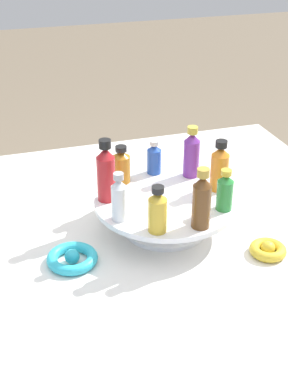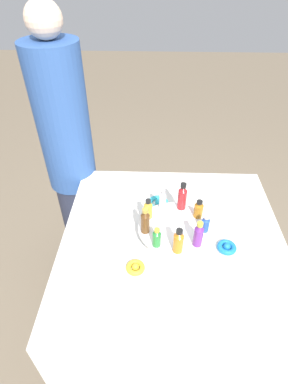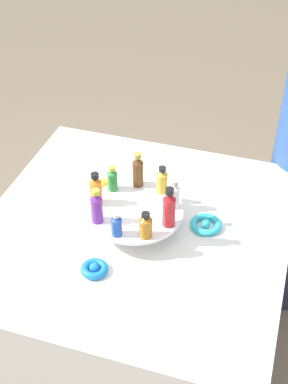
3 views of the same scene
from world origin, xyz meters
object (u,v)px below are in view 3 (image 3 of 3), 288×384
Objects in this scene: bottle_orange at (96,190)px; ribbon_bow_teal at (206,224)px; bottle_purple at (97,207)px; bottle_green at (112,179)px; bottle_amber at (146,226)px; ribbon_bow_blue at (94,269)px; display_stand at (135,215)px; bottle_red at (169,208)px; bottle_blue at (116,225)px; bottle_brown at (138,171)px; bottle_gold at (162,181)px; ribbon_bow_gold at (104,186)px; bottle_clear at (175,195)px.

ribbon_bow_teal is at bearing 12.11° from bottle_orange.
bottle_purple is 0.17m from bottle_green.
bottle_purple is 0.17m from bottle_amber.
bottle_orange reaches higher than ribbon_bow_blue.
bottle_purple is 0.09m from bottle_orange.
display_stand is 3.76× the size of ribbon_bow_blue.
bottle_red is at bearing 53.28° from bottle_amber.
bottle_blue is 0.33m from ribbon_bow_teal.
bottle_amber is 0.69× the size of bottle_brown.
bottle_purple reaches higher than ribbon_bow_blue.
ribbon_bow_blue is at bearing -107.89° from bottle_gold.
bottle_amber is at bearing -47.89° from ribbon_bow_gold.
bottle_gold is 0.17m from bottle_green.
bottle_green is at bearing 113.28° from bottle_blue.
bottle_brown is at bearing 113.28° from bottle_amber.
ribbon_bow_teal is at bearing 46.95° from ribbon_bow_blue.
bottle_green is at bearing 173.28° from bottle_clear.
bottle_red is 0.26m from bottle_green.
bottle_purple is 0.23m from bottle_brown.
bottle_gold is (0.06, 0.12, 0.07)m from display_stand.
bottle_red is 0.29m from ribbon_bow_blue.
bottle_brown is (-0.03, 0.13, 0.09)m from display_stand.
display_stand reaches higher than ribbon_bow_gold.
ribbon_bow_gold is (-0.14, 0.04, -0.12)m from bottle_brown.
bottle_red reaches higher than bottle_brown.
bottle_amber is at bearing -131.12° from ribbon_bow_teal.
bottle_clear is 1.36× the size of ribbon_bow_gold.
bottle_red is at bearing 47.35° from ribbon_bow_blue.
ribbon_bow_gold is 0.93× the size of ribbon_bow_blue.
bottle_clear reaches higher than bottle_green.
bottle_purple is 1.25× the size of bottle_gold.
bottle_brown reaches higher than bottle_clear.
bottle_gold is 0.26m from ribbon_bow_gold.
ribbon_bow_gold is (-0.30, 0.20, -0.13)m from bottle_red.
display_stand is at bearing 3.28° from bottle_orange.
bottle_red reaches higher than bottle_purple.
display_stand is at bearing 43.28° from bottle_purple.
bottle_brown is 1.09× the size of bottle_orange.
bottle_orange is at bearing -146.72° from bottle_gold.
bottle_brown is (-0.09, 0.01, 0.01)m from bottle_gold.
bottle_brown is 1.67× the size of ribbon_bow_gold.
bottle_amber reaches higher than display_stand.
bottle_clear is at bearing 53.28° from bottle_blue.
bottle_green reaches higher than bottle_amber.
ribbon_bow_teal is (0.23, 0.07, -0.04)m from display_stand.
bottle_clear reaches higher than ribbon_bow_teal.
bottle_red is at bearing -133.78° from ribbon_bow_teal.
bottle_purple is 0.23m from bottle_red.
bottle_purple reaches higher than ribbon_bow_gold.
bottle_purple is at bearing -146.72° from bottle_clear.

